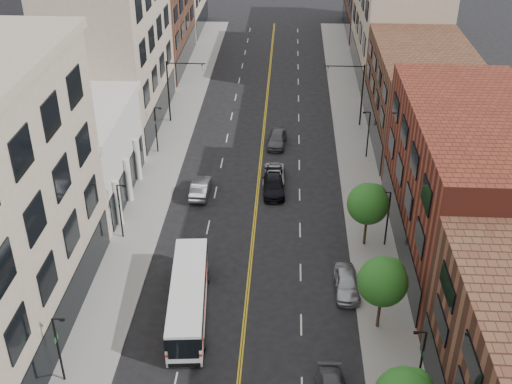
% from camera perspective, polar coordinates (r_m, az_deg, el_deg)
% --- Properties ---
extents(sidewalk_left, '(4.00, 110.00, 0.15)m').
position_cam_1_polar(sidewalk_left, '(64.54, -8.64, 1.51)').
color(sidewalk_left, gray).
rests_on(sidewalk_left, ground).
extents(sidewalk_right, '(4.00, 110.00, 0.15)m').
position_cam_1_polar(sidewalk_right, '(63.72, 9.28, 1.05)').
color(sidewalk_right, gray).
rests_on(sidewalk_right, ground).
extents(bldg_l_white, '(10.00, 14.00, 8.00)m').
position_cam_1_polar(bldg_l_white, '(61.14, -16.06, 3.05)').
color(bldg_l_white, silver).
rests_on(bldg_l_white, ground).
extents(bldg_l_far_a, '(10.00, 20.00, 18.00)m').
position_cam_1_polar(bldg_l_far_a, '(74.35, -12.74, 12.55)').
color(bldg_l_far_a, tan).
rests_on(bldg_l_far_a, ground).
extents(bldg_l_far_b, '(10.00, 20.00, 15.00)m').
position_cam_1_polar(bldg_l_far_b, '(93.42, -9.56, 15.50)').
color(bldg_l_far_b, brown).
rests_on(bldg_l_far_b, ground).
extents(bldg_r_mid, '(10.00, 22.00, 12.00)m').
position_cam_1_polar(bldg_r_mid, '(52.80, 18.43, 0.58)').
color(bldg_r_mid, maroon).
rests_on(bldg_r_mid, ground).
extents(bldg_r_far_a, '(10.00, 20.00, 10.00)m').
position_cam_1_polar(bldg_r_far_a, '(71.69, 14.53, 8.24)').
color(bldg_r_far_a, brown).
rests_on(bldg_r_far_a, ground).
extents(bldg_r_far_b, '(10.00, 22.00, 14.00)m').
position_cam_1_polar(bldg_r_far_b, '(90.69, 12.43, 14.44)').
color(bldg_r_far_b, tan).
rests_on(bldg_r_far_b, ground).
extents(tree_r_2, '(3.40, 3.40, 5.59)m').
position_cam_1_polar(tree_r_2, '(44.07, 11.31, -7.68)').
color(tree_r_2, black).
rests_on(tree_r_2, sidewalk_right).
extents(tree_r_3, '(3.40, 3.40, 5.59)m').
position_cam_1_polar(tree_r_3, '(52.25, 10.02, -0.92)').
color(tree_r_3, black).
rests_on(tree_r_3, sidewalk_right).
extents(lamp_l_1, '(0.81, 0.55, 5.05)m').
position_cam_1_polar(lamp_l_1, '(41.99, -17.15, -12.96)').
color(lamp_l_1, black).
rests_on(lamp_l_1, sidewalk_left).
extents(lamp_l_2, '(0.81, 0.55, 5.05)m').
position_cam_1_polar(lamp_l_2, '(54.08, -11.98, -1.41)').
color(lamp_l_2, black).
rests_on(lamp_l_2, sidewalk_left).
extents(lamp_l_3, '(0.81, 0.55, 5.05)m').
position_cam_1_polar(lamp_l_3, '(67.81, -8.85, 5.71)').
color(lamp_l_3, black).
rests_on(lamp_l_3, sidewalk_left).
extents(lamp_r_1, '(0.81, 0.55, 5.05)m').
position_cam_1_polar(lamp_r_1, '(40.60, 14.43, -14.25)').
color(lamp_r_1, black).
rests_on(lamp_r_1, sidewalk_right).
extents(lamp_r_2, '(0.81, 0.55, 5.05)m').
position_cam_1_polar(lamp_r_2, '(53.01, 11.60, -2.07)').
color(lamp_r_2, black).
rests_on(lamp_r_2, sidewalk_right).
extents(lamp_r_3, '(0.81, 0.55, 5.05)m').
position_cam_1_polar(lamp_r_3, '(66.96, 9.93, 5.28)').
color(lamp_r_3, black).
rests_on(lamp_r_3, sidewalk_right).
extents(signal_mast_left, '(4.49, 0.18, 7.20)m').
position_cam_1_polar(signal_mast_left, '(74.29, -7.27, 9.47)').
color(signal_mast_left, black).
rests_on(signal_mast_left, sidewalk_left).
extents(signal_mast_right, '(4.49, 0.18, 7.20)m').
position_cam_1_polar(signal_mast_right, '(73.56, 8.90, 9.13)').
color(signal_mast_right, black).
rests_on(signal_mast_right, sidewalk_right).
extents(city_bus, '(3.32, 11.05, 2.80)m').
position_cam_1_polar(city_bus, '(46.11, -6.04, -9.18)').
color(city_bus, silver).
rests_on(city_bus, ground).
extents(car_parked_far, '(1.88, 4.48, 1.51)m').
position_cam_1_polar(car_parked_far, '(48.85, 8.06, -8.04)').
color(car_parked_far, '#ABAEB3').
rests_on(car_parked_far, ground).
extents(car_lane_behind, '(1.66, 4.57, 1.50)m').
position_cam_1_polar(car_lane_behind, '(60.49, -4.96, 0.39)').
color(car_lane_behind, '#47474C').
rests_on(car_lane_behind, ground).
extents(car_lane_a, '(2.33, 5.08, 1.44)m').
position_cam_1_polar(car_lane_a, '(60.69, 1.56, 0.58)').
color(car_lane_a, black).
rests_on(car_lane_a, ground).
extents(car_lane_b, '(2.16, 4.64, 1.29)m').
position_cam_1_polar(car_lane_b, '(62.57, 1.62, 1.48)').
color(car_lane_b, '#ACAEB4').
rests_on(car_lane_b, ground).
extents(car_lane_c, '(2.25, 4.76, 1.57)m').
position_cam_1_polar(car_lane_c, '(69.63, 1.88, 4.77)').
color(car_lane_c, '#4C4C51').
rests_on(car_lane_c, ground).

